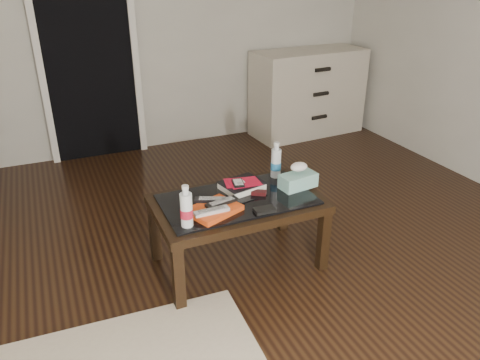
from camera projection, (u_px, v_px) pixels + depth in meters
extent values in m
plane|color=black|center=(235.00, 289.00, 2.75)|extent=(5.00, 5.00, 0.00)
plane|color=beige|center=(127.00, 9.00, 4.25)|extent=(5.00, 0.00, 5.00)
cube|color=black|center=(88.00, 52.00, 4.23)|extent=(0.80, 0.05, 2.00)
cube|color=silver|center=(38.00, 56.00, 4.05)|extent=(0.06, 0.04, 2.04)
cube|color=silver|center=(135.00, 49.00, 4.36)|extent=(0.06, 0.04, 2.04)
cube|color=black|center=(178.00, 278.00, 2.53)|extent=(0.06, 0.06, 0.40)
cube|color=black|center=(323.00, 241.00, 2.86)|extent=(0.06, 0.06, 0.40)
cube|color=black|center=(155.00, 231.00, 2.96)|extent=(0.06, 0.06, 0.40)
cube|color=black|center=(283.00, 204.00, 3.29)|extent=(0.06, 0.06, 0.40)
cube|color=black|center=(237.00, 204.00, 2.81)|extent=(1.00, 0.60, 0.05)
cube|color=black|center=(237.00, 199.00, 2.80)|extent=(0.90, 0.50, 0.01)
cube|color=beige|center=(308.00, 93.00, 5.06)|extent=(1.23, 0.58, 0.90)
cylinder|color=black|center=(319.00, 117.00, 4.93)|extent=(0.18, 0.05, 0.04)
cylinder|color=black|center=(321.00, 94.00, 4.82)|extent=(0.18, 0.05, 0.04)
cylinder|color=black|center=(323.00, 70.00, 4.72)|extent=(0.18, 0.05, 0.04)
cube|color=#DD4514|center=(214.00, 210.00, 2.64)|extent=(0.34, 0.30, 0.03)
cube|color=silver|center=(212.00, 211.00, 2.57)|extent=(0.20, 0.05, 0.02)
cube|color=black|center=(222.00, 202.00, 2.67)|extent=(0.21, 0.09, 0.02)
cube|color=black|center=(212.00, 200.00, 2.70)|extent=(0.20, 0.13, 0.02)
cube|color=black|center=(242.00, 186.00, 2.90)|extent=(0.29, 0.25, 0.05)
cube|color=#BA0C28|center=(240.00, 182.00, 2.89)|extent=(0.21, 0.17, 0.01)
cube|color=black|center=(238.00, 183.00, 2.85)|extent=(0.09, 0.12, 0.02)
cube|color=black|center=(259.00, 193.00, 2.84)|extent=(0.10, 0.09, 0.02)
cube|color=black|center=(265.00, 210.00, 2.65)|extent=(0.12, 0.08, 0.02)
cylinder|color=white|center=(186.00, 206.00, 2.46)|extent=(0.08, 0.08, 0.24)
cylinder|color=silver|center=(276.00, 160.00, 3.03)|extent=(0.08, 0.08, 0.24)
cube|color=teal|center=(298.00, 181.00, 2.92)|extent=(0.24, 0.15, 0.09)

